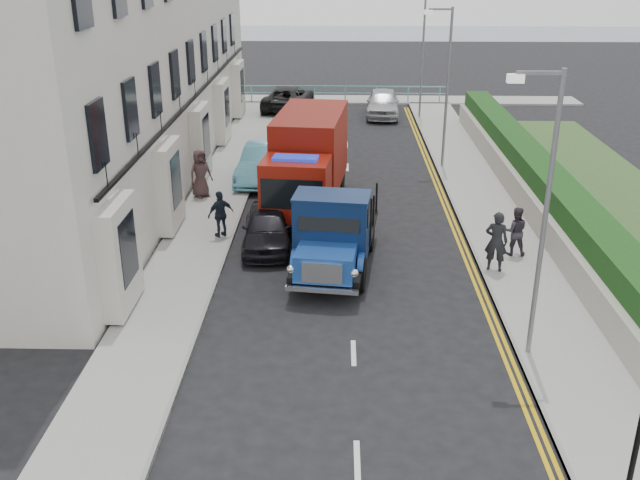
% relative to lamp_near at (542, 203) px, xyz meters
% --- Properties ---
extents(ground, '(120.00, 120.00, 0.00)m').
position_rel_lamp_near_xyz_m(ground, '(-4.18, 2.00, -4.00)').
color(ground, black).
rests_on(ground, ground).
extents(pavement_west, '(2.40, 38.00, 0.12)m').
position_rel_lamp_near_xyz_m(pavement_west, '(-9.38, 11.00, -3.94)').
color(pavement_west, gray).
rests_on(pavement_west, ground).
extents(pavement_east, '(2.60, 38.00, 0.12)m').
position_rel_lamp_near_xyz_m(pavement_east, '(1.12, 11.00, -3.94)').
color(pavement_east, gray).
rests_on(pavement_east, ground).
extents(promenade, '(30.00, 2.50, 0.12)m').
position_rel_lamp_near_xyz_m(promenade, '(-4.18, 31.00, -3.94)').
color(promenade, gray).
rests_on(promenade, ground).
extents(sea_plane, '(120.00, 120.00, 0.00)m').
position_rel_lamp_near_xyz_m(sea_plane, '(-4.18, 62.00, -4.00)').
color(sea_plane, slate).
rests_on(sea_plane, ground).
extents(terrace_west, '(6.31, 30.20, 14.25)m').
position_rel_lamp_near_xyz_m(terrace_west, '(-13.65, 15.00, 3.17)').
color(terrace_west, beige).
rests_on(terrace_west, ground).
extents(garden_east, '(1.45, 28.00, 1.75)m').
position_rel_lamp_near_xyz_m(garden_east, '(3.03, 11.00, -3.10)').
color(garden_east, '#B2AD9E').
rests_on(garden_east, ground).
extents(seafront_railing, '(13.00, 0.08, 1.11)m').
position_rel_lamp_near_xyz_m(seafront_railing, '(-4.18, 30.20, -3.42)').
color(seafront_railing, '#59B2A5').
rests_on(seafront_railing, ground).
extents(lamp_near, '(1.23, 0.18, 7.00)m').
position_rel_lamp_near_xyz_m(lamp_near, '(0.00, 0.00, 0.00)').
color(lamp_near, slate).
rests_on(lamp_near, ground).
extents(lamp_mid, '(1.23, 0.18, 7.00)m').
position_rel_lamp_near_xyz_m(lamp_mid, '(0.00, 16.00, 0.00)').
color(lamp_mid, slate).
rests_on(lamp_mid, ground).
extents(lamp_far, '(1.23, 0.18, 7.00)m').
position_rel_lamp_near_xyz_m(lamp_far, '(0.00, 26.00, 0.00)').
color(lamp_far, slate).
rests_on(lamp_far, ground).
extents(bedford_lorry, '(2.81, 5.74, 2.62)m').
position_rel_lamp_near_xyz_m(bedford_lorry, '(-4.76, 4.52, -2.79)').
color(bedford_lorry, black).
rests_on(bedford_lorry, ground).
extents(red_lorry, '(3.02, 7.04, 3.58)m').
position_rel_lamp_near_xyz_m(red_lorry, '(-5.74, 10.48, -2.09)').
color(red_lorry, black).
rests_on(red_lorry, ground).
extents(parked_car_front, '(1.81, 4.03, 1.35)m').
position_rel_lamp_near_xyz_m(parked_car_front, '(-6.95, 6.75, -3.32)').
color(parked_car_front, black).
rests_on(parked_car_front, ground).
extents(parked_car_mid, '(2.14, 4.84, 1.54)m').
position_rel_lamp_near_xyz_m(parked_car_mid, '(-7.78, 14.00, -3.22)').
color(parked_car_mid, '#5FB5CB').
rests_on(parked_car_mid, ground).
extents(parked_car_rear, '(2.21, 4.44, 1.24)m').
position_rel_lamp_near_xyz_m(parked_car_rear, '(-6.81, 19.50, -3.38)').
color(parked_car_rear, '#B9BABE').
rests_on(parked_car_rear, ground).
extents(seafront_car_left, '(3.19, 5.66, 1.49)m').
position_rel_lamp_near_xyz_m(seafront_car_left, '(-7.68, 28.05, -3.25)').
color(seafront_car_left, black).
rests_on(seafront_car_left, ground).
extents(seafront_car_right, '(2.15, 4.76, 1.59)m').
position_rel_lamp_near_xyz_m(seafront_car_right, '(-2.00, 26.51, -3.20)').
color(seafront_car_right, '#B5B6BB').
rests_on(seafront_car_right, ground).
extents(pedestrian_east_near, '(0.80, 0.64, 1.90)m').
position_rel_lamp_near_xyz_m(pedestrian_east_near, '(0.22, 4.78, -2.93)').
color(pedestrian_east_near, black).
rests_on(pedestrian_east_near, pavement_east).
extents(pedestrian_east_far, '(0.84, 0.68, 1.61)m').
position_rel_lamp_near_xyz_m(pedestrian_east_far, '(1.08, 5.99, -3.07)').
color(pedestrian_east_far, '#322C36').
rests_on(pedestrian_east_far, pavement_east).
extents(pedestrian_west_near, '(1.00, 0.88, 1.62)m').
position_rel_lamp_near_xyz_m(pedestrian_west_near, '(-8.58, 7.29, -3.07)').
color(pedestrian_west_near, black).
rests_on(pedestrian_west_near, pavement_west).
extents(pedestrian_west_far, '(1.11, 1.06, 1.91)m').
position_rel_lamp_near_xyz_m(pedestrian_west_far, '(-10.02, 11.45, -2.92)').
color(pedestrian_west_far, '#412F2F').
rests_on(pedestrian_west_far, pavement_west).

